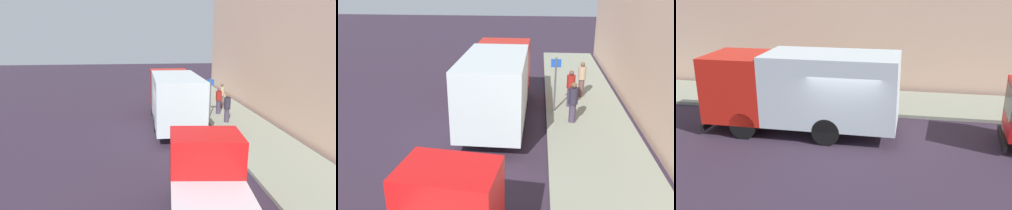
% 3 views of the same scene
% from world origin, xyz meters
% --- Properties ---
extents(ground, '(80.00, 80.00, 0.00)m').
position_xyz_m(ground, '(0.00, 0.00, 0.00)').
color(ground, '#312434').
extents(sidewalk, '(3.56, 30.00, 0.14)m').
position_xyz_m(sidewalk, '(4.78, 0.00, 0.07)').
color(sidewalk, gray).
rests_on(sidewalk, ground).
extents(building_facade, '(0.50, 30.00, 11.25)m').
position_xyz_m(building_facade, '(7.06, 0.00, 5.62)').
color(building_facade, '#D5AC91').
rests_on(building_facade, ground).
extents(large_utility_truck, '(2.48, 7.28, 3.07)m').
position_xyz_m(large_utility_truck, '(0.91, 1.77, 1.73)').
color(large_utility_truck, red).
rests_on(large_utility_truck, ground).
extents(small_flatbed_truck, '(2.54, 4.87, 2.34)m').
position_xyz_m(small_flatbed_truck, '(0.67, -7.29, 1.10)').
color(small_flatbed_truck, red).
rests_on(small_flatbed_truck, ground).
extents(pedestrian_walking, '(0.50, 0.50, 1.76)m').
position_xyz_m(pedestrian_walking, '(4.75, 4.81, 1.07)').
color(pedestrian_walking, brown).
rests_on(pedestrian_walking, sidewalk).
extents(pedestrian_standing, '(0.48, 0.48, 1.72)m').
position_xyz_m(pedestrian_standing, '(4.10, 3.35, 1.04)').
color(pedestrian_standing, '#3F3552').
rests_on(pedestrian_standing, sidewalk).
extents(pedestrian_third, '(0.49, 0.49, 1.73)m').
position_xyz_m(pedestrian_third, '(4.05, 1.49, 1.05)').
color(pedestrian_third, '#3F364B').
rests_on(pedestrian_third, sidewalk).
extents(street_sign_post, '(0.44, 0.08, 2.45)m').
position_xyz_m(street_sign_post, '(3.34, 2.69, 1.59)').
color(street_sign_post, '#4C5156').
rests_on(street_sign_post, sidewalk).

